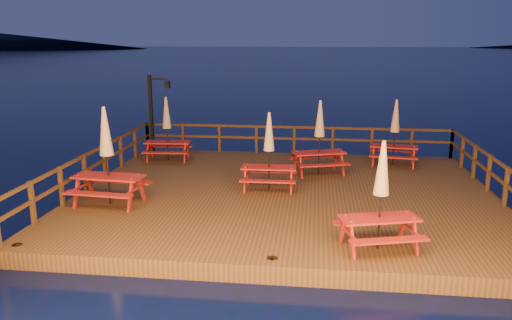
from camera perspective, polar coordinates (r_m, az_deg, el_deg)
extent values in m
plane|color=black|center=(14.84, 3.45, -5.04)|extent=(500.00, 500.00, 0.00)
cube|color=#462E16|center=(14.77, 3.46, -4.31)|extent=(12.00, 10.00, 0.40)
cylinder|color=#3E2713|center=(12.48, -25.31, -11.70)|extent=(0.24, 0.24, 1.40)
cylinder|color=#3E2713|center=(20.34, -11.68, -0.96)|extent=(0.24, 0.24, 1.40)
cylinder|color=#3E2713|center=(10.74, 1.85, -14.51)|extent=(0.24, 0.24, 1.40)
cylinder|color=#3E2713|center=(19.32, 4.28, -1.49)|extent=(0.24, 0.24, 1.40)
cylinder|color=#3E2713|center=(19.89, 20.62, -1.91)|extent=(0.24, 0.24, 1.40)
cube|color=#3E2713|center=(19.18, 4.41, 3.76)|extent=(11.70, 0.06, 0.09)
cube|color=#3E2713|center=(19.26, 4.39, 2.45)|extent=(11.70, 0.06, 0.09)
cube|color=#3E2713|center=(20.02, -9.13, 2.60)|extent=(0.10, 0.10, 1.10)
cube|color=#3E2713|center=(19.27, 4.39, 2.29)|extent=(0.10, 0.10, 1.10)
cube|color=#3E2713|center=(19.64, 18.16, 1.86)|extent=(0.10, 0.10, 1.10)
cube|color=#3E2713|center=(15.87, -18.05, 0.98)|extent=(0.06, 9.70, 0.09)
cube|color=#3E2713|center=(15.97, -17.93, -0.58)|extent=(0.06, 9.70, 0.09)
cube|color=#3E2713|center=(12.72, -25.15, -5.13)|extent=(0.10, 0.10, 1.10)
cube|color=#3E2713|center=(15.99, -17.92, -0.77)|extent=(0.10, 0.10, 1.10)
cube|color=#3E2713|center=(19.48, -13.22, 2.09)|extent=(0.10, 0.10, 1.10)
cube|color=#3E2713|center=(15.27, 26.01, -0.25)|extent=(0.06, 9.70, 0.09)
cube|color=#3E2713|center=(15.37, 25.84, -1.86)|extent=(0.06, 9.70, 0.09)
cube|color=#3E2713|center=(15.39, 25.82, -2.05)|extent=(0.10, 0.10, 1.10)
cube|color=#3E2713|center=(18.99, 22.17, 1.12)|extent=(0.10, 0.10, 1.10)
cube|color=black|center=(19.84, -11.90, 5.16)|extent=(0.12, 0.12, 3.00)
cube|color=black|center=(19.57, -11.11, 9.06)|extent=(0.70, 0.06, 0.06)
cube|color=black|center=(19.49, -10.09, 8.50)|extent=(0.18, 0.18, 0.28)
sphere|color=#FFC266|center=(19.49, -10.09, 8.50)|extent=(0.14, 0.14, 0.14)
cube|color=maroon|center=(16.54, 7.21, 0.85)|extent=(1.83, 1.17, 0.05)
cube|color=maroon|center=(17.13, 6.57, 0.35)|extent=(1.70, 0.79, 0.05)
cube|color=maroon|center=(16.09, 7.82, -0.58)|extent=(1.70, 0.79, 0.05)
cube|color=maroon|center=(16.70, 4.52, -0.20)|extent=(0.08, 0.11, 0.71)
cube|color=maroon|center=(16.12, 5.13, -0.73)|extent=(0.08, 0.11, 0.71)
cube|color=maroon|center=(17.14, 9.09, 0.03)|extent=(0.08, 0.11, 0.71)
cube|color=maroon|center=(16.58, 9.84, -0.47)|extent=(0.08, 0.11, 0.71)
cylinder|color=black|center=(16.44, 7.26, 2.46)|extent=(0.04, 0.04, 2.37)
cone|color=tan|center=(16.32, 7.33, 4.74)|extent=(0.34, 0.34, 1.18)
sphere|color=black|center=(16.25, 7.39, 6.65)|extent=(0.07, 0.07, 0.07)
cube|color=maroon|center=(14.68, 1.48, -0.85)|extent=(1.63, 0.65, 0.04)
cube|color=maroon|center=(15.27, 1.64, -1.32)|extent=(1.62, 0.27, 0.04)
cube|color=maroon|center=(14.24, 1.30, -2.45)|extent=(1.62, 0.27, 0.04)
cube|color=maroon|center=(15.12, -0.98, -1.73)|extent=(0.06, 0.09, 0.67)
cube|color=maroon|center=(14.56, -1.27, -2.36)|extent=(0.06, 0.09, 0.67)
cube|color=maroon|center=(15.02, 4.13, -1.88)|extent=(0.06, 0.09, 0.67)
cube|color=maroon|center=(14.45, 4.04, -2.51)|extent=(0.06, 0.09, 0.67)
cylinder|color=black|center=(14.58, 1.49, 0.86)|extent=(0.04, 0.04, 2.24)
cone|color=tan|center=(14.45, 1.51, 3.29)|extent=(0.32, 0.32, 1.12)
sphere|color=black|center=(14.36, 1.52, 5.33)|extent=(0.06, 0.06, 0.06)
cube|color=maroon|center=(13.94, -16.51, -1.82)|extent=(1.91, 0.88, 0.05)
cube|color=maroon|center=(14.54, -15.29, -2.35)|extent=(1.87, 0.44, 0.05)
cube|color=maroon|center=(13.51, -17.65, -3.77)|extent=(1.87, 0.44, 0.05)
cube|color=maroon|center=(14.70, -18.45, -2.73)|extent=(0.07, 0.11, 0.77)
cube|color=maroon|center=(14.14, -19.82, -3.48)|extent=(0.07, 0.11, 0.77)
cube|color=maroon|center=(14.00, -12.96, -3.17)|extent=(0.07, 0.11, 0.77)
cube|color=maroon|center=(13.41, -14.16, -4.00)|extent=(0.07, 0.11, 0.77)
cylinder|color=black|center=(13.81, -16.66, 0.24)|extent=(0.05, 0.05, 2.58)
cone|color=tan|center=(13.67, -16.87, 3.18)|extent=(0.37, 0.37, 1.29)
sphere|color=black|center=(13.58, -17.04, 5.66)|extent=(0.07, 0.07, 0.07)
cube|color=maroon|center=(18.17, 15.47, 1.52)|extent=(1.69, 0.85, 0.05)
cube|color=maroon|center=(18.75, 15.41, 1.05)|extent=(1.64, 0.47, 0.05)
cube|color=maroon|center=(17.70, 15.42, 0.31)|extent=(1.64, 0.47, 0.05)
cube|color=maroon|center=(18.53, 13.32, 0.82)|extent=(0.07, 0.10, 0.68)
cube|color=maroon|center=(17.95, 13.25, 0.40)|extent=(0.07, 0.10, 0.68)
cube|color=maroon|center=(18.55, 17.48, 0.56)|extent=(0.07, 0.10, 0.68)
cube|color=maroon|center=(17.98, 17.55, 0.14)|extent=(0.07, 0.10, 0.68)
cylinder|color=black|center=(18.08, 15.56, 2.91)|extent=(0.04, 0.04, 2.25)
cone|color=tan|center=(17.98, 15.69, 4.89)|extent=(0.32, 0.32, 1.13)
sphere|color=black|center=(17.91, 15.80, 6.54)|extent=(0.06, 0.06, 0.06)
cube|color=maroon|center=(18.48, -10.07, 2.03)|extent=(1.68, 0.77, 0.05)
cube|color=maroon|center=(19.06, -9.71, 1.56)|extent=(1.64, 0.39, 0.05)
cube|color=maroon|center=(18.02, -10.39, 0.83)|extent=(1.64, 0.39, 0.05)
cube|color=maroon|center=(18.99, -11.85, 1.21)|extent=(0.06, 0.09, 0.68)
cube|color=maroon|center=(18.43, -12.28, 0.80)|extent=(0.06, 0.09, 0.68)
cube|color=maroon|center=(18.71, -7.81, 1.20)|extent=(0.06, 0.09, 0.68)
cube|color=maroon|center=(18.14, -8.12, 0.78)|extent=(0.06, 0.09, 0.68)
cylinder|color=black|center=(18.40, -10.13, 3.41)|extent=(0.04, 0.04, 2.26)
cone|color=tan|center=(18.30, -10.22, 5.35)|extent=(0.33, 0.33, 1.13)
sphere|color=black|center=(18.23, -10.29, 6.98)|extent=(0.06, 0.06, 0.06)
cube|color=maroon|center=(10.91, 13.92, -6.47)|extent=(1.76, 1.06, 0.05)
cube|color=maroon|center=(11.48, 12.79, -6.83)|extent=(1.66, 0.69, 0.05)
cube|color=maroon|center=(10.55, 14.98, -8.87)|extent=(1.66, 0.69, 0.05)
cube|color=maroon|center=(11.06, 9.90, -7.88)|extent=(0.08, 0.10, 0.69)
cube|color=maroon|center=(10.54, 10.95, -9.06)|extent=(0.08, 0.10, 0.69)
cube|color=maroon|center=(11.56, 16.41, -7.28)|extent=(0.08, 0.10, 0.69)
cube|color=maroon|center=(11.06, 17.74, -8.37)|extent=(0.08, 0.10, 0.69)
cylinder|color=black|center=(10.77, 14.06, -4.18)|extent=(0.04, 0.04, 2.29)
cone|color=tan|center=(10.59, 14.26, -0.88)|extent=(0.33, 0.33, 1.14)
sphere|color=black|center=(10.47, 14.43, 1.93)|extent=(0.06, 0.06, 0.06)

